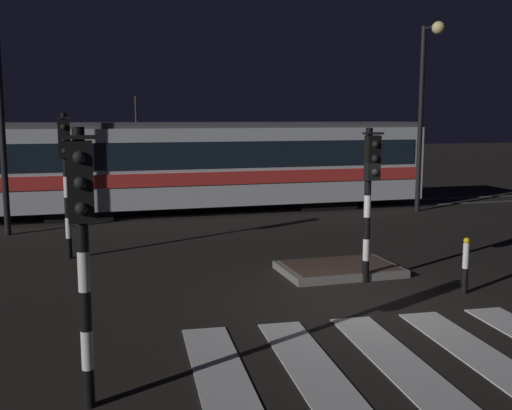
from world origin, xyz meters
The scene contains 11 objects.
ground_plane centered at (0.00, 0.00, 0.00)m, with size 120.00×120.00×0.00m, color black.
rail_near centered at (0.00, 10.80, 0.01)m, with size 80.00×0.12×0.03m, color #59595E.
rail_far centered at (0.00, 12.23, 0.01)m, with size 80.00×0.12×0.03m, color #59595E.
crosswalk_zebra centered at (0.00, -3.00, 0.01)m, with size 7.28×4.83×0.02m.
traffic_island centered at (0.65, 2.12, 0.09)m, with size 2.55×1.71×0.18m.
traffic_light_corner_near_left centered at (-4.80, -2.94, 2.19)m, with size 0.36×0.42×3.31m.
traffic_light_median_centre centered at (0.87, 1.18, 2.12)m, with size 0.36×0.42×3.21m.
traffic_light_corner_far_left centered at (-5.10, 5.17, 2.32)m, with size 0.36×0.42×3.52m.
street_lamp_trackside_right centered at (7.10, 9.30, 4.26)m, with size 0.44×1.21×6.64m.
tram centered at (-0.39, 11.51, 1.75)m, with size 16.38×2.58×4.15m.
bollard_island_edge centered at (2.36, -0.03, 0.56)m, with size 0.12×0.12×1.11m.
Camera 1 is at (-4.82, -9.95, 3.42)m, focal length 42.63 mm.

